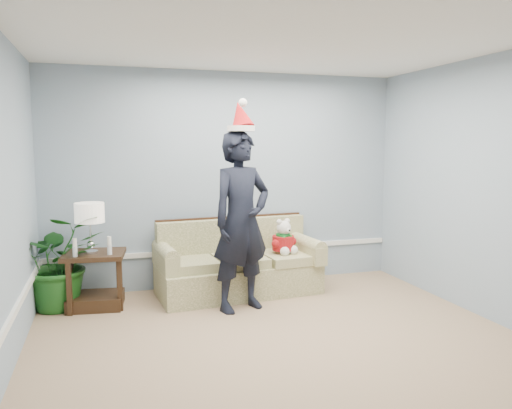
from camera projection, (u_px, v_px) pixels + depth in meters
The scene contains 10 objects.
room_shell at pixel (303, 202), 3.95m from camera, with size 4.54×5.04×2.74m.
wainscot_trim at pixel (143, 284), 4.84m from camera, with size 4.49×4.99×0.06m.
sofa at pixel (237, 267), 6.07m from camera, with size 1.98×0.97×0.90m.
side_table at pixel (95, 286), 5.52m from camera, with size 0.71×0.62×0.62m.
table_lamp at pixel (90, 215), 5.37m from camera, with size 0.31×0.31×0.55m.
candle_pair at pixel (92, 247), 5.30m from camera, with size 0.40×0.05×0.20m.
houseplant at pixel (60, 261), 5.46m from camera, with size 0.95×0.82×1.05m, color #19531A.
man at pixel (241, 221), 5.37m from camera, with size 0.71×0.47×1.95m, color black.
santa_hat at pixel (241, 117), 5.26m from camera, with size 0.39×0.42×0.35m.
teddy_bear at pixel (283, 241), 6.09m from camera, with size 0.34×0.34×0.44m.
Camera 1 is at (-1.50, -3.64, 1.81)m, focal length 35.00 mm.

